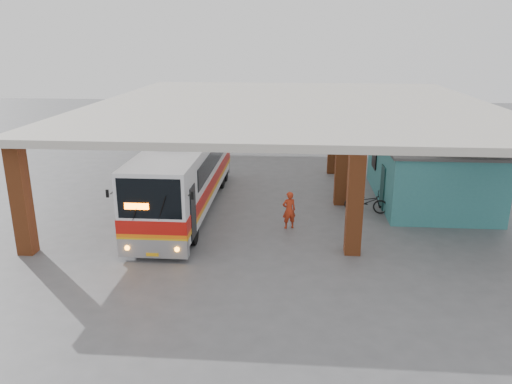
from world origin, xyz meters
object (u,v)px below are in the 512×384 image
at_px(coach_bus, 186,173).
at_px(pedestrian, 289,210).
at_px(red_chair, 357,169).
at_px(motorcycle, 366,202).

distance_m(coach_bus, pedestrian, 5.52).
bearing_deg(red_chair, pedestrian, -111.89).
distance_m(motorcycle, red_chair, 6.81).
bearing_deg(red_chair, motorcycle, -91.33).
relative_size(pedestrian, red_chair, 1.98).
height_order(coach_bus, pedestrian, coach_bus).
height_order(coach_bus, motorcycle, coach_bus).
bearing_deg(red_chair, coach_bus, -140.61).
bearing_deg(pedestrian, coach_bus, -43.28).
height_order(motorcycle, red_chair, motorcycle).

